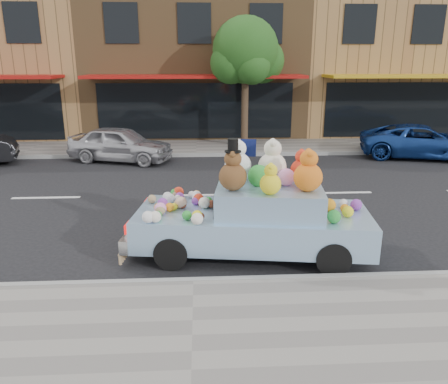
{
  "coord_description": "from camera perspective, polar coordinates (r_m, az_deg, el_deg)",
  "views": [
    {
      "loc": [
        0.14,
        -11.4,
        3.54
      ],
      "look_at": [
        0.57,
        -3.85,
        1.25
      ],
      "focal_mm": 35.0,
      "sensor_mm": 36.0,
      "label": 1
    }
  ],
  "objects": [
    {
      "name": "ground",
      "position": [
        11.94,
        -3.76,
        -0.44
      ],
      "size": [
        120.0,
        120.0,
        0.0
      ],
      "primitive_type": "plane",
      "color": "black",
      "rests_on": "ground"
    },
    {
      "name": "near_sidewalk",
      "position": [
        6.01,
        -4.17,
        -18.58
      ],
      "size": [
        60.0,
        3.0,
        0.12
      ],
      "primitive_type": "cube",
      "color": "gray",
      "rests_on": "ground"
    },
    {
      "name": "far_sidewalk",
      "position": [
        18.24,
        -3.63,
        5.81
      ],
      "size": [
        60.0,
        3.0,
        0.12
      ],
      "primitive_type": "cube",
      "color": "gray",
      "rests_on": "ground"
    },
    {
      "name": "near_kerb",
      "position": [
        7.29,
        -4.01,
        -11.69
      ],
      "size": [
        60.0,
        0.12,
        0.13
      ],
      "primitive_type": "cube",
      "color": "gray",
      "rests_on": "ground"
    },
    {
      "name": "far_kerb",
      "position": [
        16.77,
        -3.65,
        4.85
      ],
      "size": [
        60.0,
        0.12,
        0.13
      ],
      "primitive_type": "cube",
      "color": "gray",
      "rests_on": "ground"
    },
    {
      "name": "storefront_mid",
      "position": [
        23.37,
        -3.74,
        17.07
      ],
      "size": [
        10.0,
        9.8,
        7.3
      ],
      "color": "brown",
      "rests_on": "ground"
    },
    {
      "name": "storefront_right",
      "position": [
        25.37,
        20.47,
        16.07
      ],
      "size": [
        10.0,
        9.8,
        7.3
      ],
      "color": "olive",
      "rests_on": "ground"
    },
    {
      "name": "street_tree",
      "position": [
        18.05,
        2.9,
        17.31
      ],
      "size": [
        3.0,
        2.7,
        5.22
      ],
      "color": "#38281C",
      "rests_on": "ground"
    },
    {
      "name": "car_silver",
      "position": [
        16.27,
        -13.39,
        6.12
      ],
      "size": [
        4.02,
        2.57,
        1.28
      ],
      "primitive_type": "imported",
      "rotation": [
        0.0,
        0.0,
        1.26
      ],
      "color": "#BBBAC0",
      "rests_on": "ground"
    },
    {
      "name": "car_blue",
      "position": [
        18.07,
        24.42,
        6.04
      ],
      "size": [
        4.81,
        3.12,
        1.23
      ],
      "primitive_type": "imported",
      "rotation": [
        0.0,
        0.0,
        1.31
      ],
      "color": "navy",
      "rests_on": "ground"
    },
    {
      "name": "art_car",
      "position": [
        8.17,
        3.91,
        -2.81
      ],
      "size": [
        4.67,
        2.33,
        2.26
      ],
      "rotation": [
        0.0,
        0.0,
        -0.14
      ],
      "color": "black",
      "rests_on": "ground"
    }
  ]
}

